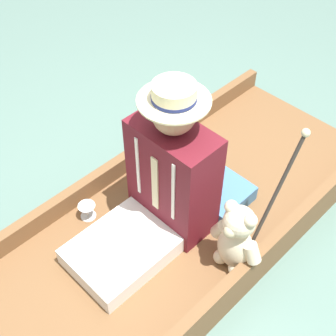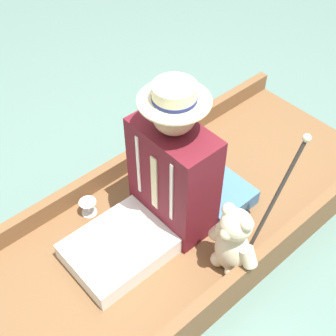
% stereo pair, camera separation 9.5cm
% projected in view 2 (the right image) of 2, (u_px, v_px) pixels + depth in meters
% --- Properties ---
extents(ground_plane, '(16.00, 16.00, 0.00)m').
position_uv_depth(ground_plane, '(178.00, 234.00, 2.81)').
color(ground_plane, slate).
extents(punt_boat, '(1.08, 2.68, 0.28)m').
position_uv_depth(punt_boat, '(178.00, 225.00, 2.75)').
color(punt_boat, brown).
rests_on(punt_boat, ground_plane).
extents(seat_cushion, '(0.46, 0.32, 0.10)m').
position_uv_depth(seat_cushion, '(213.00, 189.00, 2.79)').
color(seat_cushion, teal).
rests_on(seat_cushion, punt_boat).
extents(seated_person, '(0.47, 0.83, 0.93)m').
position_uv_depth(seated_person, '(162.00, 184.00, 2.43)').
color(seated_person, white).
rests_on(seated_person, punt_boat).
extents(teddy_bear, '(0.31, 0.18, 0.45)m').
position_uv_depth(teddy_bear, '(233.00, 242.00, 2.33)').
color(teddy_bear, beige).
rests_on(teddy_bear, punt_boat).
extents(wine_glass, '(0.10, 0.10, 0.10)m').
position_uv_depth(wine_glass, '(88.00, 205.00, 2.68)').
color(wine_glass, silver).
rests_on(wine_glass, punt_boat).
extents(walking_cane, '(0.04, 0.36, 0.72)m').
position_uv_depth(walking_cane, '(279.00, 191.00, 2.28)').
color(walking_cane, '#2D2823').
rests_on(walking_cane, punt_boat).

